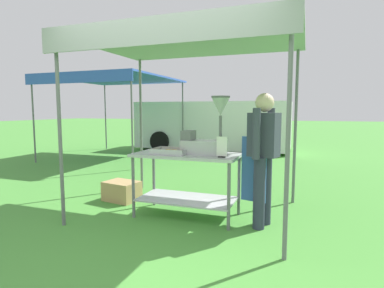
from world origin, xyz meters
TOP-DOWN VIEW (x-y plane):
  - ground_plane at (0.00, 6.00)m, footprint 70.00×70.00m
  - stall_canopy at (0.01, 1.29)m, footprint 2.82×2.16m
  - donut_cart at (0.01, 1.19)m, footprint 1.38×0.69m
  - donut_tray at (-0.19, 1.11)m, footprint 0.46×0.34m
  - donut_fryer at (0.28, 1.20)m, footprint 0.62×0.28m
  - menu_sign at (0.52, 1.01)m, footprint 0.13×0.05m
  - vendor at (0.99, 1.17)m, footprint 0.47×0.53m
  - supply_crate at (-1.21, 1.52)m, footprint 0.58×0.46m
  - van_white at (-1.62, 8.07)m, footprint 5.31×2.18m
  - neighbour_tent at (-3.87, 5.34)m, footprint 3.21×3.40m

SIDE VIEW (x-z plane):
  - ground_plane at x=0.00m, z-range 0.00..0.00m
  - supply_crate at x=-1.21m, z-range 0.00..0.30m
  - donut_cart at x=0.01m, z-range 0.19..1.04m
  - donut_tray at x=-0.19m, z-range 0.83..0.90m
  - van_white at x=-1.62m, z-range 0.03..1.72m
  - vendor at x=0.99m, z-range 0.10..1.71m
  - menu_sign at x=0.52m, z-range 0.83..1.08m
  - donut_fryer at x=0.28m, z-range 0.72..1.47m
  - stall_canopy at x=0.01m, z-range 1.08..3.41m
  - neighbour_tent at x=-3.87m, z-range 1.11..3.46m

